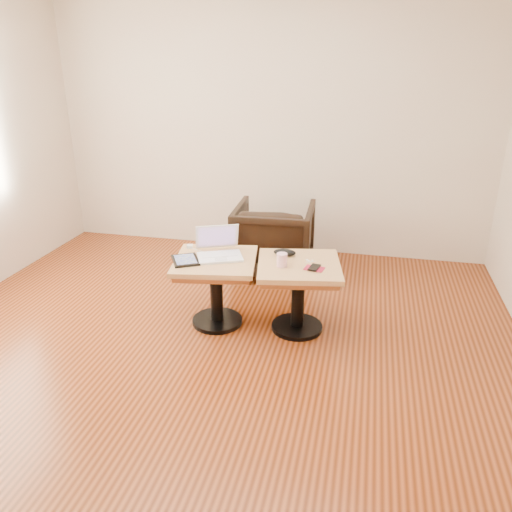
% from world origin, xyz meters
% --- Properties ---
extents(room_shell, '(4.52, 4.52, 2.71)m').
position_xyz_m(room_shell, '(0.00, 0.00, 1.35)').
color(room_shell, '#4E1E09').
rests_on(room_shell, ground).
extents(side_table_left, '(0.69, 0.69, 0.55)m').
position_xyz_m(side_table_left, '(-0.05, 0.51, 0.41)').
color(side_table_left, black).
rests_on(side_table_left, ground).
extents(side_table_right, '(0.70, 0.70, 0.55)m').
position_xyz_m(side_table_right, '(0.58, 0.55, 0.41)').
color(side_table_right, black).
rests_on(side_table_right, ground).
extents(laptop, '(0.43, 0.42, 0.22)m').
position_xyz_m(laptop, '(-0.04, 0.57, 0.59)').
color(laptop, white).
rests_on(laptop, side_table_left).
extents(tablet, '(0.28, 0.30, 0.02)m').
position_xyz_m(tablet, '(-0.25, 0.41, 0.56)').
color(tablet, black).
rests_on(tablet, side_table_left).
extents(charging_adapter, '(0.05, 0.05, 0.03)m').
position_xyz_m(charging_adapter, '(-0.31, 0.68, 0.56)').
color(charging_adapter, white).
rests_on(charging_adapter, side_table_left).
extents(glasses_case, '(0.17, 0.08, 0.05)m').
position_xyz_m(glasses_case, '(0.45, 0.68, 0.57)').
color(glasses_case, black).
rests_on(glasses_case, side_table_right).
extents(striped_cup, '(0.10, 0.10, 0.10)m').
position_xyz_m(striped_cup, '(0.47, 0.47, 0.60)').
color(striped_cup, '#DB6791').
rests_on(striped_cup, side_table_right).
extents(earbuds_tangle, '(0.07, 0.05, 0.01)m').
position_xyz_m(earbuds_tangle, '(0.65, 0.61, 0.55)').
color(earbuds_tangle, white).
rests_on(earbuds_tangle, side_table_right).
extents(phone_on_sleeve, '(0.15, 0.13, 0.02)m').
position_xyz_m(phone_on_sleeve, '(0.70, 0.48, 0.55)').
color(phone_on_sleeve, '#A01F35').
rests_on(phone_on_sleeve, side_table_right).
extents(armchair, '(0.76, 0.78, 0.68)m').
position_xyz_m(armchair, '(0.19, 1.61, 0.34)').
color(armchair, black).
rests_on(armchair, ground).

